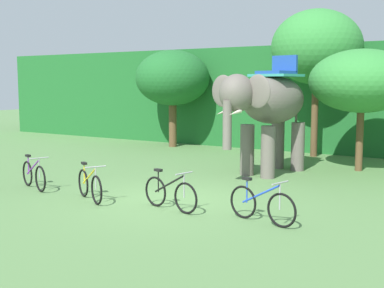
# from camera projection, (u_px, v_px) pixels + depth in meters

# --- Properties ---
(ground_plane) EXTENTS (80.00, 80.00, 0.00)m
(ground_plane) POSITION_uv_depth(u_px,v_px,m) (169.00, 200.00, 12.53)
(ground_plane) COLOR #567F47
(foliage_hedge) EXTENTS (36.00, 6.00, 4.48)m
(foliage_hedge) POSITION_uv_depth(u_px,v_px,m) (331.00, 97.00, 23.28)
(foliage_hedge) COLOR #1E6028
(foliage_hedge) RESTS_ON ground
(tree_far_left) EXTENTS (3.35, 3.35, 4.38)m
(tree_far_left) POSITION_uv_depth(u_px,v_px,m) (173.00, 78.00, 22.80)
(tree_far_left) COLOR brown
(tree_far_left) RESTS_ON ground
(tree_center_right) EXTENTS (3.50, 3.50, 5.73)m
(tree_center_right) POSITION_uv_depth(u_px,v_px,m) (317.00, 47.00, 19.55)
(tree_center_right) COLOR brown
(tree_center_right) RESTS_ON ground
(tree_center_left) EXTENTS (3.41, 3.41, 3.99)m
(tree_center_left) POSITION_uv_depth(u_px,v_px,m) (362.00, 81.00, 16.41)
(tree_center_left) COLOR brown
(tree_center_left) RESTS_ON ground
(elephant) EXTENTS (2.25, 4.23, 3.78)m
(elephant) POSITION_uv_depth(u_px,v_px,m) (268.00, 105.00, 15.85)
(elephant) COLOR #665E56
(elephant) RESTS_ON ground
(bike_purple) EXTENTS (1.62, 0.74, 0.92)m
(bike_purple) POSITION_uv_depth(u_px,v_px,m) (34.00, 175.00, 13.81)
(bike_purple) COLOR black
(bike_purple) RESTS_ON ground
(bike_yellow) EXTENTS (1.54, 0.87, 0.92)m
(bike_yellow) POSITION_uv_depth(u_px,v_px,m) (90.00, 185.00, 12.43)
(bike_yellow) COLOR black
(bike_yellow) RESTS_ON ground
(bike_black) EXTENTS (1.68, 0.56, 0.92)m
(bike_black) POSITION_uv_depth(u_px,v_px,m) (170.00, 193.00, 11.49)
(bike_black) COLOR black
(bike_black) RESTS_ON ground
(bike_blue) EXTENTS (1.67, 0.59, 0.92)m
(bike_blue) POSITION_uv_depth(u_px,v_px,m) (262.00, 205.00, 10.43)
(bike_blue) COLOR black
(bike_blue) RESTS_ON ground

